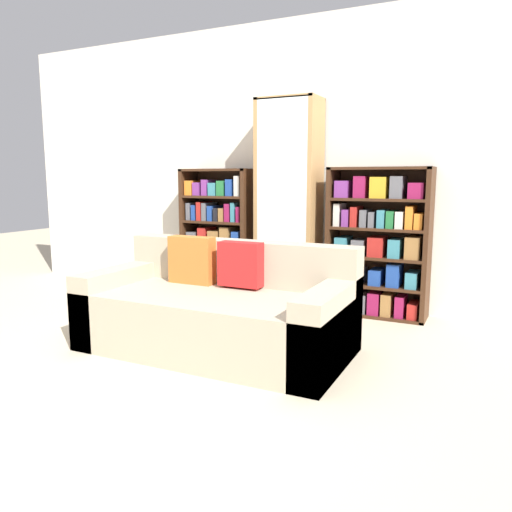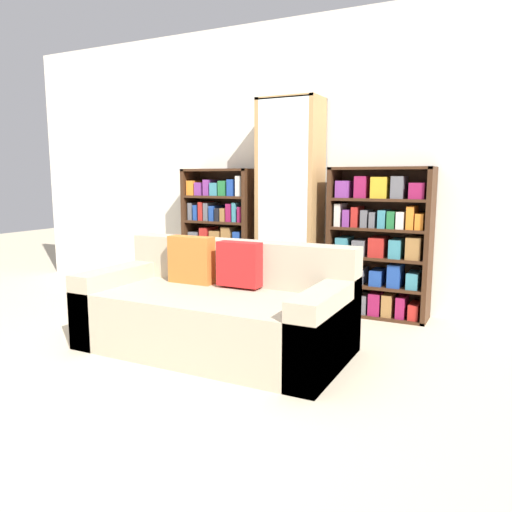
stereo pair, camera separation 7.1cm
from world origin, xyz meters
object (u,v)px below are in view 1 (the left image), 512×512
couch (219,311)px  wine_bottle (309,303)px  bookshelf_right (378,245)px  bookshelf_left (219,236)px  display_cabinet (289,204)px

couch → wine_bottle: couch is taller
bookshelf_right → wine_bottle: bearing=-138.5°
bookshelf_left → bookshelf_right: bookshelf_right is taller
display_cabinet → bookshelf_right: display_cabinet is taller
bookshelf_right → display_cabinet: bearing=-178.8°
wine_bottle → couch: bearing=-109.7°
bookshelf_right → wine_bottle: bookshelf_right is taller
bookshelf_left → bookshelf_right: bearing=0.0°
display_cabinet → bookshelf_right: (0.84, 0.02, -0.34)m
bookshelf_left → display_cabinet: size_ratio=0.67×
couch → bookshelf_left: size_ratio=1.43×
couch → wine_bottle: (0.34, 0.95, -0.12)m
couch → bookshelf_right: 1.65m
bookshelf_left → wine_bottle: (1.14, -0.43, -0.48)m
couch → display_cabinet: size_ratio=0.96×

